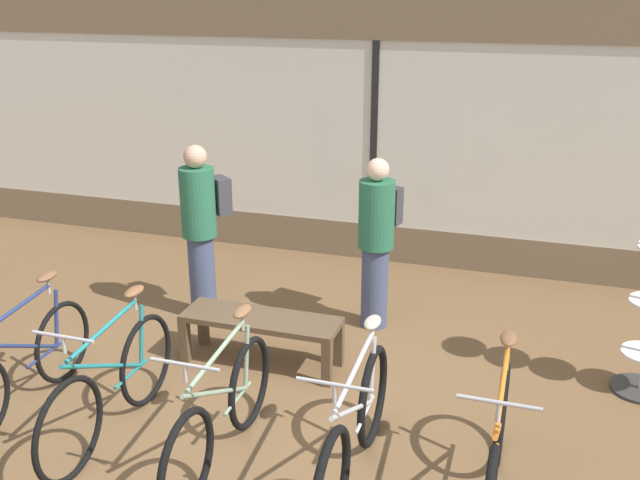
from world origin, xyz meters
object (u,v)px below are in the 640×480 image
(bicycle_far_left, at_px, (23,365))
(bicycle_right, at_px, (355,433))
(customer_near_rack, at_px, (201,226))
(display_bench, at_px, (261,325))
(customer_by_window, at_px, (377,238))
(bicycle_center, at_px, (222,414))
(bicycle_far_right, at_px, (496,452))
(bicycle_left, at_px, (112,386))

(bicycle_far_left, relative_size, bicycle_right, 0.95)
(customer_near_rack, bearing_deg, bicycle_right, -44.24)
(display_bench, xyz_separation_m, customer_by_window, (0.77, 1.06, 0.54))
(bicycle_center, xyz_separation_m, bicycle_far_right, (1.84, 0.13, 0.01))
(bicycle_far_left, height_order, customer_by_window, customer_by_window)
(display_bench, relative_size, customer_by_window, 0.83)
(bicycle_center, distance_m, bicycle_right, 0.94)
(bicycle_right, bearing_deg, bicycle_far_right, 5.01)
(customer_near_rack, bearing_deg, bicycle_far_right, -33.27)
(display_bench, height_order, customer_by_window, customer_by_window)
(display_bench, bearing_deg, bicycle_right, -47.72)
(bicycle_far_right, bearing_deg, customer_by_window, 120.13)
(bicycle_left, xyz_separation_m, bicycle_center, (0.91, -0.05, -0.02))
(bicycle_far_right, distance_m, customer_near_rack, 3.66)
(bicycle_far_left, bearing_deg, customer_by_window, 45.32)
(customer_near_rack, distance_m, customer_by_window, 1.72)
(bicycle_far_left, height_order, display_bench, bicycle_far_left)
(customer_near_rack, bearing_deg, bicycle_center, -60.75)
(bicycle_left, relative_size, bicycle_far_right, 0.99)
(bicycle_left, bearing_deg, customer_near_rack, 97.60)
(bicycle_right, xyz_separation_m, display_bench, (-1.20, 1.32, -0.03))
(bicycle_far_left, relative_size, customer_near_rack, 0.96)
(bicycle_far_left, height_order, bicycle_right, bicycle_right)
(bicycle_left, distance_m, bicycle_far_right, 2.75)
(bicycle_center, height_order, bicycle_far_right, bicycle_far_right)
(bicycle_far_left, distance_m, customer_by_window, 3.26)
(display_bench, bearing_deg, bicycle_left, -115.93)
(bicycle_left, distance_m, bicycle_right, 1.84)
(bicycle_far_right, distance_m, customer_by_window, 2.71)
(bicycle_right, height_order, customer_near_rack, customer_near_rack)
(bicycle_far_left, distance_m, bicycle_right, 2.70)
(bicycle_right, bearing_deg, bicycle_left, 179.85)
(bicycle_center, distance_m, bicycle_far_right, 1.85)
(bicycle_right, bearing_deg, customer_near_rack, 135.76)
(display_bench, distance_m, customer_near_rack, 1.31)
(customer_near_rack, bearing_deg, display_bench, -38.96)
(display_bench, bearing_deg, bicycle_center, -78.96)
(bicycle_left, relative_size, customer_near_rack, 0.98)
(customer_by_window, bearing_deg, bicycle_left, -120.77)
(bicycle_right, height_order, bicycle_far_right, bicycle_right)
(bicycle_far_right, relative_size, customer_near_rack, 0.99)
(bicycle_center, relative_size, customer_near_rack, 0.97)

